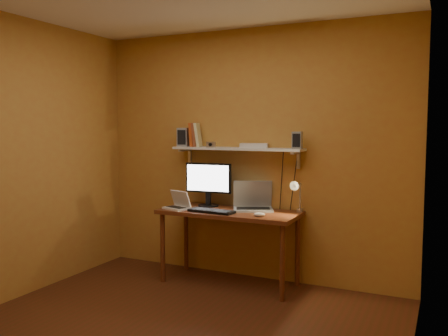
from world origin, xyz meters
The scene contains 14 objects.
room centered at (0.00, 0.00, 1.30)m, with size 3.44×3.24×2.64m.
desk centered at (-0.08, 1.28, 0.66)m, with size 1.40×0.60×0.75m.
wall_shelf centered at (-0.08, 1.47, 1.36)m, with size 1.40×0.25×0.21m.
monitor centered at (-0.39, 1.42, 1.01)m, with size 0.51×0.23×0.46m.
laptop centered at (0.11, 1.44, 0.83)m, with size 0.47×0.42×0.29m.
netbook centered at (-0.59, 1.14, 0.80)m, with size 0.30×0.25×0.19m.
keyboard centered at (-0.20, 1.11, 0.76)m, with size 0.47×0.16×0.02m, color black.
mouse centered at (0.30, 1.10, 0.77)m, with size 0.11×0.07×0.04m, color white.
desk_lamp centered at (0.58, 1.41, 0.96)m, with size 0.09×0.23×0.38m.
speaker_left centered at (-0.72, 1.47, 1.48)m, with size 0.11×0.11×0.20m, color gray.
speaker_right centered at (0.56, 1.46, 1.46)m, with size 0.09×0.09×0.17m, color gray.
books centered at (-0.59, 1.49, 1.50)m, with size 0.17×0.18×0.25m.
shelf_camera centered at (-0.35, 1.40, 1.40)m, with size 0.10×0.05×0.06m.
router centered at (0.10, 1.48, 1.40)m, with size 0.28×0.18×0.05m, color white.
Camera 1 is at (1.88, -2.98, 1.59)m, focal length 38.00 mm.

